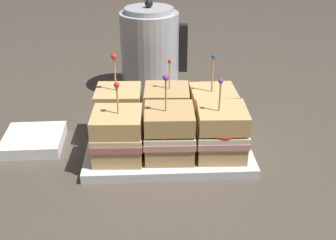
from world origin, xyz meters
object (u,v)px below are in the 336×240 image
(serving_platter, at_px, (168,146))
(sandwich_front_left, at_px, (118,135))
(kettle_steel, at_px, (150,51))
(sandwich_back_center, at_px, (167,110))
(sandwich_front_right, at_px, (221,132))
(sandwich_back_right, at_px, (213,110))
(sandwich_front_center, at_px, (169,133))
(napkin_stack, at_px, (34,140))
(sandwich_back_left, at_px, (119,111))

(serving_platter, xyz_separation_m, sandwich_front_left, (-0.09, -0.05, 0.05))
(sandwich_front_left, relative_size, kettle_steel, 0.64)
(sandwich_back_center, xyz_separation_m, kettle_steel, (-0.03, 0.27, 0.04))
(kettle_steel, bearing_deg, sandwich_front_right, -70.76)
(sandwich_front_left, height_order, sandwich_back_center, sandwich_back_center)
(sandwich_back_right, bearing_deg, sandwich_front_center, -134.63)
(sandwich_front_center, xyz_separation_m, kettle_steel, (-0.03, 0.36, 0.04))
(sandwich_front_center, xyz_separation_m, napkin_stack, (-0.27, 0.08, -0.05))
(sandwich_back_right, bearing_deg, sandwich_front_right, -88.83)
(sandwich_back_center, distance_m, kettle_steel, 0.27)
(sandwich_front_left, bearing_deg, serving_platter, 27.20)
(serving_platter, bearing_deg, sandwich_front_center, -90.63)
(napkin_stack, bearing_deg, serving_platter, -6.72)
(sandwich_front_right, distance_m, sandwich_back_left, 0.22)
(sandwich_front_left, relative_size, sandwich_back_right, 0.90)
(sandwich_front_center, bearing_deg, sandwich_back_left, 135.11)
(sandwich_front_center, distance_m, napkin_stack, 0.29)
(kettle_steel, bearing_deg, sandwich_back_right, -64.84)
(sandwich_front_left, bearing_deg, sandwich_back_center, 46.14)
(serving_platter, distance_m, napkin_stack, 0.28)
(napkin_stack, bearing_deg, sandwich_back_center, 3.62)
(napkin_stack, bearing_deg, sandwich_front_right, -12.35)
(sandwich_back_left, xyz_separation_m, kettle_steel, (0.07, 0.27, 0.04))
(sandwich_front_right, height_order, kettle_steel, kettle_steel)
(serving_platter, xyz_separation_m, napkin_stack, (-0.27, 0.03, 0.00))
(napkin_stack, bearing_deg, sandwich_back_left, 5.58)
(sandwich_front_right, bearing_deg, sandwich_back_center, 134.59)
(sandwich_front_right, height_order, sandwich_back_right, sandwich_back_right)
(serving_platter, height_order, sandwich_back_left, sandwich_back_left)
(sandwich_back_left, bearing_deg, sandwich_front_center, -44.89)
(sandwich_back_left, bearing_deg, sandwich_back_center, 0.06)
(sandwich_back_center, bearing_deg, serving_platter, -89.53)
(sandwich_back_left, bearing_deg, sandwich_front_left, -88.37)
(sandwich_back_left, distance_m, sandwich_back_right, 0.19)
(kettle_steel, relative_size, napkin_stack, 1.97)
(sandwich_front_center, xyz_separation_m, sandwich_back_left, (-0.10, 0.10, 0.00))
(napkin_stack, bearing_deg, sandwich_back_right, 2.60)
(serving_platter, relative_size, sandwich_back_center, 2.05)
(serving_platter, relative_size, sandwich_front_left, 2.12)
(sandwich_front_right, bearing_deg, sandwich_back_right, 91.17)
(sandwich_front_left, relative_size, sandwich_back_center, 0.97)
(serving_platter, relative_size, sandwich_front_right, 2.05)
(napkin_stack, bearing_deg, sandwich_front_center, -16.25)
(sandwich_front_right, xyz_separation_m, sandwich_back_left, (-0.19, 0.10, 0.00))
(sandwich_front_center, bearing_deg, kettle_steel, 94.72)
(serving_platter, bearing_deg, kettle_steel, 95.52)
(serving_platter, distance_m, sandwich_front_right, 0.12)
(sandwich_front_right, bearing_deg, serving_platter, 153.19)
(sandwich_front_center, height_order, sandwich_front_right, sandwich_front_center)
(sandwich_front_center, bearing_deg, sandwich_back_right, 45.37)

